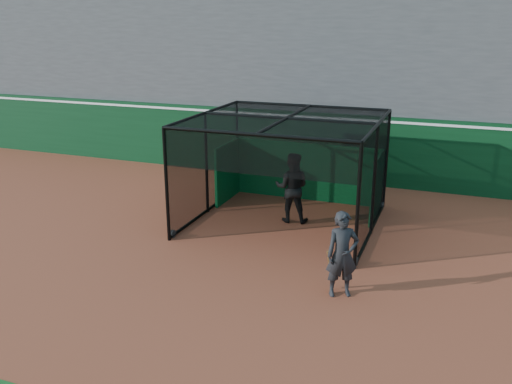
% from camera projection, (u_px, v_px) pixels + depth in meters
% --- Properties ---
extents(ground, '(120.00, 120.00, 0.00)m').
position_uv_depth(ground, '(212.00, 270.00, 12.92)').
color(ground, brown).
rests_on(ground, ground).
extents(outfield_wall, '(50.00, 0.50, 2.50)m').
position_uv_depth(outfield_wall, '(308.00, 144.00, 20.11)').
color(outfield_wall, '#093317').
rests_on(outfield_wall, ground).
extents(grandstand, '(50.00, 7.85, 8.95)m').
position_uv_depth(grandstand, '(335.00, 51.00, 22.50)').
color(grandstand, '#4C4C4F').
rests_on(grandstand, ground).
extents(batting_cage, '(5.12, 4.93, 3.09)m').
position_uv_depth(batting_cage, '(286.00, 172.00, 15.53)').
color(batting_cage, black).
rests_on(batting_cage, ground).
extents(batter, '(1.12, 0.93, 2.07)m').
position_uv_depth(batter, '(292.00, 188.00, 15.77)').
color(batter, black).
rests_on(batter, ground).
extents(on_deck_player, '(0.82, 0.72, 1.90)m').
position_uv_depth(on_deck_player, '(342.00, 255.00, 11.48)').
color(on_deck_player, black).
rests_on(on_deck_player, ground).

